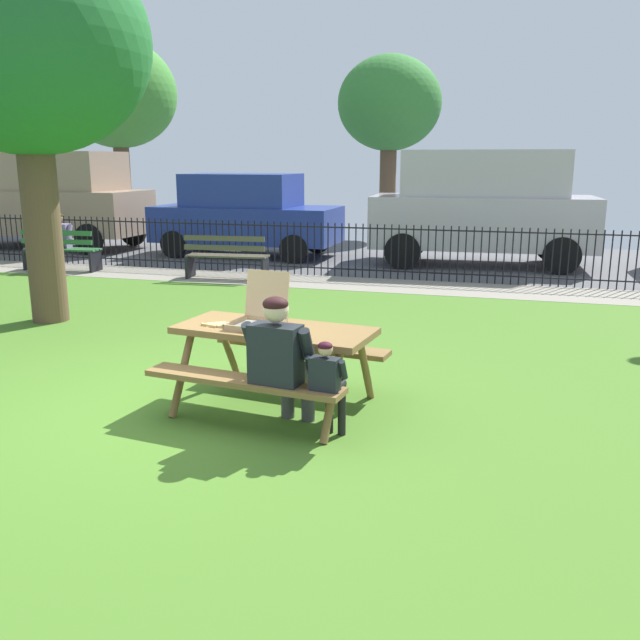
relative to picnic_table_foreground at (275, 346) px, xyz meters
The scene contains 18 objects.
ground 1.78m from the picnic_table_foreground, 121.80° to the left, with size 28.00×11.50×0.02m, color #487625.
cobblestone_walkway 6.56m from the picnic_table_foreground, 97.75° to the left, with size 28.00×1.40×0.01m, color gray.
street_asphalt 10.24m from the picnic_table_foreground, 94.94° to the left, with size 28.00×6.03×0.01m, color #515154.
picnic_table_foreground is the anchor object (origin of this frame).
pizza_box_open 0.33m from the picnic_table_foreground, 165.32° to the left, with size 0.50×0.54×0.49m.
pizza_slice_on_table 0.60m from the picnic_table_foreground, behind, with size 0.22×0.25×0.02m.
adult_at_table 0.60m from the picnic_table_foreground, 64.95° to the right, with size 0.63×0.62×1.19m.
child_at_table 0.92m from the picnic_table_foreground, 42.30° to the right, with size 0.36×0.35×0.86m.
iron_fence_streetside 7.22m from the picnic_table_foreground, 97.00° to the left, with size 20.63×0.03×1.06m.
park_bench_left 9.43m from the picnic_table_foreground, 137.80° to the left, with size 1.63×0.57×0.85m.
park_bench_center 7.12m from the picnic_table_foreground, 117.16° to the left, with size 1.63×0.60×0.85m.
person_on_park_bench 9.50m from the picnic_table_foreground, 138.03° to the left, with size 0.62×0.61×1.19m.
tree_midground_left 5.84m from the picnic_table_foreground, 150.61° to the left, with size 3.28×3.28×5.26m.
parked_car_left 13.37m from the picnic_table_foreground, 134.68° to the left, with size 4.72×2.11×2.46m.
parked_car_center 10.36m from the picnic_table_foreground, 113.49° to the left, with size 4.43×1.97×1.94m.
parked_car_right 9.62m from the picnic_table_foreground, 81.70° to the left, with size 4.80×2.28×2.46m.
far_tree_left 18.58m from the picnic_table_foreground, 125.83° to the left, with size 3.85×3.85×6.10m.
far_tree_midleft 15.20m from the picnic_table_foreground, 96.37° to the left, with size 3.03×3.03×5.24m.
Camera 1 is at (2.90, -5.26, 2.25)m, focal length 37.69 mm.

